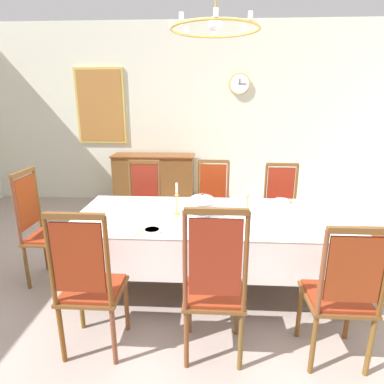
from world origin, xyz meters
The scene contains 22 objects.
ground centered at (0.00, 0.00, -0.02)m, with size 8.11×5.97×0.04m, color #A4938B.
back_wall centered at (0.00, 3.02, 1.55)m, with size 8.11×0.08×3.10m, color silver.
dining_table centered at (0.00, 0.12, 0.69)m, with size 2.64×1.14×0.76m.
tablecloth centered at (0.00, 0.12, 0.66)m, with size 2.66×1.16×0.40m.
chair_south_a centered at (-0.88, -0.86, 0.59)m, with size 0.44×0.42×1.17m.
chair_north_a centered at (-0.88, 1.10, 0.57)m, with size 0.44×0.42×1.09m.
chair_south_b centered at (0.02, -0.86, 0.61)m, with size 0.44×0.42×1.22m.
chair_north_b centered at (0.02, 1.10, 0.57)m, with size 0.44×0.42×1.10m.
chair_south_c centered at (0.89, -0.86, 0.57)m, with size 0.44×0.42×1.11m.
chair_north_c centered at (0.89, 1.09, 0.56)m, with size 0.44×0.42×1.07m.
chair_head_west centered at (-1.73, 0.12, 0.60)m, with size 0.42×0.44×1.18m.
soup_tureen centered at (-0.10, 0.12, 0.87)m, with size 0.28×0.28×0.23m.
candlestick_west centered at (-0.34, 0.12, 0.89)m, with size 0.07×0.07×0.32m.
candlestick_east centered at (0.34, 0.12, 0.89)m, with size 0.07×0.07×0.32m.
bowl_near_left centered at (-0.51, -0.32, 0.78)m, with size 0.15×0.15×0.03m.
bowl_near_right centered at (0.77, 0.55, 0.78)m, with size 0.16×0.16×0.04m.
spoon_primary centered at (-0.61, -0.29, 0.76)m, with size 0.06×0.17×0.01m.
spoon_secondary centered at (0.88, 0.58, 0.76)m, with size 0.03×0.18×0.01m.
sideboard centered at (-1.02, 2.71, 0.45)m, with size 1.44×0.48×0.90m.
mounted_clock centered at (0.46, 2.95, 2.09)m, with size 0.36×0.06×0.36m.
framed_painting centered at (-1.98, 2.96, 1.72)m, with size 0.87×0.05×1.30m.
chandelier centered at (0.00, 0.12, 2.42)m, with size 0.77×0.77×0.66m.
Camera 1 is at (-0.03, -2.83, 1.86)m, focal length 30.04 mm.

